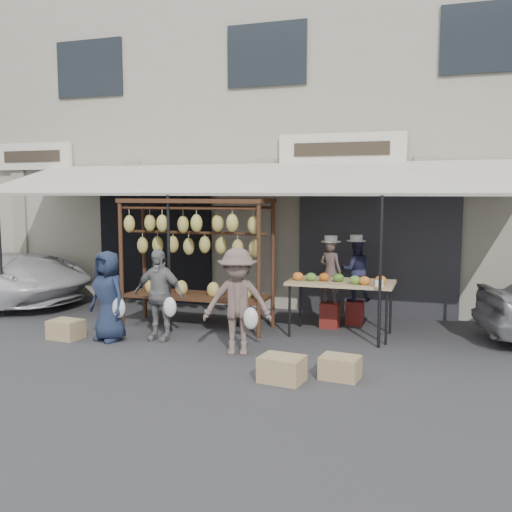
% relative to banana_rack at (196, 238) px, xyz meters
% --- Properties ---
extents(ground_plane, '(90.00, 90.00, 0.00)m').
position_rel_banana_rack_xyz_m(ground_plane, '(0.65, -1.48, -1.56)').
color(ground_plane, '#2D2D30').
extents(shophouse, '(24.00, 6.15, 7.30)m').
position_rel_banana_rack_xyz_m(shophouse, '(0.65, 5.02, 2.08)').
color(shophouse, '#A49E8E').
rests_on(shophouse, ground_plane).
extents(awning, '(10.00, 2.35, 2.92)m').
position_rel_banana_rack_xyz_m(awning, '(0.66, 0.80, 1.01)').
color(awning, beige).
rests_on(awning, ground_plane).
extents(banana_rack, '(2.60, 0.90, 2.24)m').
position_rel_banana_rack_xyz_m(banana_rack, '(0.00, 0.00, 0.00)').
color(banana_rack, black).
rests_on(banana_rack, ground_plane).
extents(produce_table, '(1.70, 0.90, 1.04)m').
position_rel_banana_rack_xyz_m(produce_table, '(2.47, 0.21, -0.69)').
color(produce_table, tan).
rests_on(produce_table, ground_plane).
extents(vendor_left, '(0.46, 0.37, 1.09)m').
position_rel_banana_rack_xyz_m(vendor_left, '(2.20, 0.73, -0.58)').
color(vendor_left, '#50403C').
rests_on(vendor_left, stool_left).
extents(vendor_right, '(0.63, 0.56, 1.10)m').
position_rel_banana_rack_xyz_m(vendor_right, '(2.58, 1.12, -0.59)').
color(vendor_right, '#242642').
rests_on(vendor_right, stool_right).
extents(customer_left, '(0.81, 0.66, 1.43)m').
position_rel_banana_rack_xyz_m(customer_left, '(-0.96, -1.23, -0.85)').
color(customer_left, '#1C263E').
rests_on(customer_left, ground_plane).
extents(customer_mid, '(0.86, 0.37, 1.45)m').
position_rel_banana_rack_xyz_m(customer_mid, '(-0.23, -0.93, -0.84)').
color(customer_mid, gray).
rests_on(customer_mid, ground_plane).
extents(customer_right, '(1.11, 0.82, 1.54)m').
position_rel_banana_rack_xyz_m(customer_right, '(1.23, -1.30, -0.79)').
color(customer_right, brown).
rests_on(customer_right, ground_plane).
extents(stool_left, '(0.33, 0.33, 0.44)m').
position_rel_banana_rack_xyz_m(stool_left, '(2.20, 0.73, -1.34)').
color(stool_left, maroon).
rests_on(stool_left, ground_plane).
extents(stool_right, '(0.38, 0.38, 0.42)m').
position_rel_banana_rack_xyz_m(stool_right, '(2.58, 1.12, -1.35)').
color(stool_right, maroon).
rests_on(stool_right, ground_plane).
extents(crate_near_a, '(0.57, 0.46, 0.32)m').
position_rel_banana_rack_xyz_m(crate_near_a, '(2.18, -2.28, -1.40)').
color(crate_near_a, tan).
rests_on(crate_near_a, ground_plane).
extents(crate_near_b, '(0.52, 0.42, 0.29)m').
position_rel_banana_rack_xyz_m(crate_near_b, '(2.85, -1.95, -1.42)').
color(crate_near_b, tan).
rests_on(crate_near_b, ground_plane).
extents(crate_far, '(0.54, 0.44, 0.30)m').
position_rel_banana_rack_xyz_m(crate_far, '(-1.68, -1.35, -1.41)').
color(crate_far, tan).
rests_on(crate_far, ground_plane).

